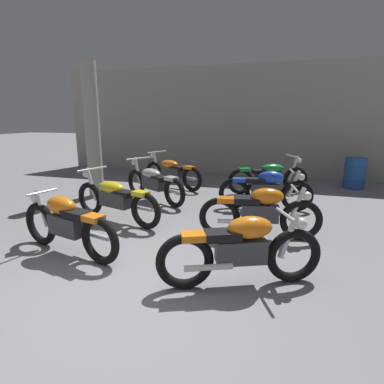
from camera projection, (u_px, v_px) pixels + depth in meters
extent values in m
plane|color=gray|center=(117.00, 297.00, 3.44)|extent=(60.00, 60.00, 0.00)
cube|color=#9E998E|center=(237.00, 121.00, 10.39)|extent=(12.65, 0.24, 3.60)
cylinder|color=#9E998E|center=(93.00, 131.00, 7.51)|extent=(0.36, 0.36, 3.20)
torus|color=black|center=(41.00, 224.00, 4.80)|extent=(0.68, 0.27, 0.67)
torus|color=black|center=(100.00, 241.00, 4.14)|extent=(0.68, 0.27, 0.67)
cylinder|color=silver|center=(42.00, 208.00, 4.70)|extent=(0.25, 0.13, 0.56)
cube|color=#38383D|center=(67.00, 225.00, 4.45)|extent=(0.61, 0.37, 0.28)
ellipsoid|color=orange|center=(61.00, 205.00, 4.43)|extent=(0.57, 0.40, 0.26)
cube|color=black|center=(77.00, 214.00, 4.29)|extent=(0.45, 0.33, 0.10)
cube|color=orange|center=(93.00, 218.00, 4.12)|extent=(0.32, 0.26, 0.08)
cylinder|color=silver|center=(42.00, 192.00, 4.61)|extent=(0.15, 0.47, 0.04)
sphere|color=white|center=(35.00, 198.00, 4.74)|extent=(0.14, 0.14, 0.14)
cylinder|color=silver|center=(95.00, 235.00, 4.38)|extent=(0.55, 0.20, 0.07)
torus|color=black|center=(90.00, 199.00, 6.28)|extent=(0.67, 0.30, 0.67)
torus|color=black|center=(146.00, 211.00, 5.46)|extent=(0.67, 0.30, 0.67)
cylinder|color=silver|center=(92.00, 184.00, 6.16)|extent=(0.28, 0.15, 0.66)
cube|color=#38383D|center=(116.00, 199.00, 5.85)|extent=(0.70, 0.42, 0.28)
ellipsoid|color=yellow|center=(111.00, 187.00, 5.85)|extent=(0.67, 0.48, 0.22)
cube|color=black|center=(124.00, 194.00, 5.69)|extent=(0.45, 0.35, 0.10)
cube|color=yellow|center=(141.00, 193.00, 5.45)|extent=(0.33, 0.27, 0.08)
cylinder|color=silver|center=(92.00, 169.00, 6.06)|extent=(0.23, 0.66, 0.04)
sphere|color=white|center=(86.00, 174.00, 6.19)|extent=(0.14, 0.14, 0.14)
cylinder|color=silver|center=(140.00, 208.00, 5.71)|extent=(0.55, 0.23, 0.07)
torus|color=black|center=(136.00, 182.00, 7.83)|extent=(0.64, 0.43, 0.67)
torus|color=black|center=(174.00, 193.00, 6.76)|extent=(0.64, 0.43, 0.67)
cylinder|color=silver|center=(138.00, 171.00, 7.70)|extent=(0.27, 0.20, 0.66)
cube|color=#38383D|center=(154.00, 183.00, 7.27)|extent=(0.69, 0.54, 0.28)
ellipsoid|color=#B7B7BC|center=(151.00, 173.00, 7.29)|extent=(0.68, 0.58, 0.22)
cube|color=black|center=(159.00, 178.00, 7.08)|extent=(0.47, 0.41, 0.10)
cube|color=#B7B7BC|center=(171.00, 179.00, 6.76)|extent=(0.34, 0.31, 0.08)
cylinder|color=silver|center=(138.00, 158.00, 7.59)|extent=(0.37, 0.61, 0.04)
sphere|color=white|center=(134.00, 162.00, 7.76)|extent=(0.14, 0.14, 0.14)
cylinder|color=silver|center=(172.00, 191.00, 7.03)|extent=(0.51, 0.34, 0.07)
torus|color=black|center=(154.00, 173.00, 9.21)|extent=(0.65, 0.38, 0.67)
torus|color=black|center=(192.00, 179.00, 8.24)|extent=(0.65, 0.38, 0.67)
cylinder|color=silver|center=(156.00, 162.00, 9.08)|extent=(0.28, 0.18, 0.66)
cube|color=#38383D|center=(172.00, 172.00, 8.70)|extent=(0.70, 0.49, 0.28)
ellipsoid|color=orange|center=(169.00, 164.00, 8.71)|extent=(0.68, 0.54, 0.22)
cube|color=black|center=(178.00, 168.00, 8.52)|extent=(0.46, 0.38, 0.10)
cube|color=orange|center=(189.00, 168.00, 8.23)|extent=(0.34, 0.30, 0.08)
cylinder|color=silver|center=(157.00, 152.00, 8.97)|extent=(0.32, 0.63, 0.04)
sphere|color=white|center=(152.00, 156.00, 9.13)|extent=(0.14, 0.14, 0.14)
cylinder|color=silver|center=(188.00, 178.00, 8.50)|extent=(0.53, 0.29, 0.07)
torus|color=black|center=(294.00, 256.00, 3.70)|extent=(0.66, 0.38, 0.67)
torus|color=black|center=(185.00, 262.00, 3.54)|extent=(0.66, 0.38, 0.67)
cylinder|color=silver|center=(289.00, 235.00, 3.63)|extent=(0.25, 0.16, 0.56)
cube|color=#38383D|center=(241.00, 251.00, 3.60)|extent=(0.62, 0.45, 0.28)
ellipsoid|color=orange|center=(250.00, 227.00, 3.54)|extent=(0.59, 0.47, 0.26)
cube|color=black|center=(222.00, 235.00, 3.52)|extent=(0.46, 0.38, 0.10)
cube|color=orange|center=(194.00, 237.00, 3.48)|extent=(0.34, 0.30, 0.08)
cylinder|color=silver|center=(285.00, 214.00, 3.56)|extent=(0.23, 0.45, 0.04)
sphere|color=white|center=(301.00, 224.00, 3.61)|extent=(0.14, 0.14, 0.14)
cylinder|color=silver|center=(208.00, 267.00, 3.45)|extent=(0.53, 0.29, 0.07)
torus|color=black|center=(301.00, 220.00, 4.96)|extent=(0.68, 0.23, 0.67)
torus|color=black|center=(219.00, 217.00, 5.12)|extent=(0.68, 0.23, 0.67)
cylinder|color=silver|center=(297.00, 204.00, 4.91)|extent=(0.25, 0.11, 0.56)
cube|color=#38383D|center=(260.00, 213.00, 5.02)|extent=(0.61, 0.34, 0.28)
ellipsoid|color=orange|center=(267.00, 196.00, 4.94)|extent=(0.56, 0.37, 0.26)
cube|color=black|center=(247.00, 200.00, 4.99)|extent=(0.44, 0.31, 0.10)
cube|color=orange|center=(226.00, 200.00, 5.03)|extent=(0.31, 0.25, 0.08)
cylinder|color=silver|center=(294.00, 188.00, 4.86)|extent=(0.12, 0.48, 0.04)
sphere|color=white|center=(307.00, 196.00, 4.86)|extent=(0.14, 0.14, 0.14)
cylinder|color=silver|center=(235.00, 222.00, 4.97)|extent=(0.55, 0.17, 0.07)
torus|color=black|center=(297.00, 196.00, 6.49)|extent=(0.68, 0.20, 0.67)
torus|color=black|center=(234.00, 194.00, 6.69)|extent=(0.68, 0.20, 0.67)
cylinder|color=silver|center=(294.00, 184.00, 6.45)|extent=(0.25, 0.10, 0.56)
cube|color=#38383D|center=(265.00, 190.00, 6.57)|extent=(0.60, 0.32, 0.28)
ellipsoid|color=blue|center=(271.00, 177.00, 6.49)|extent=(0.55, 0.35, 0.26)
cube|color=black|center=(255.00, 180.00, 6.56)|extent=(0.43, 0.29, 0.10)
cube|color=blue|center=(239.00, 180.00, 6.61)|extent=(0.31, 0.24, 0.08)
cylinder|color=silver|center=(292.00, 171.00, 6.39)|extent=(0.10, 0.48, 0.04)
sphere|color=white|center=(301.00, 177.00, 6.39)|extent=(0.14, 0.14, 0.14)
cylinder|color=silver|center=(246.00, 196.00, 6.54)|extent=(0.55, 0.15, 0.07)
torus|color=black|center=(295.00, 180.00, 8.19)|extent=(0.65, 0.39, 0.67)
torus|color=black|center=(240.00, 181.00, 7.96)|extent=(0.65, 0.39, 0.67)
cylinder|color=silver|center=(293.00, 168.00, 8.10)|extent=(0.28, 0.18, 0.66)
cube|color=#38383D|center=(268.00, 177.00, 8.05)|extent=(0.70, 0.51, 0.28)
ellipsoid|color=#197F33|center=(273.00, 168.00, 8.01)|extent=(0.68, 0.55, 0.22)
cube|color=black|center=(261.00, 172.00, 7.99)|extent=(0.46, 0.39, 0.10)
cube|color=#197F33|center=(245.00, 170.00, 7.91)|extent=(0.34, 0.30, 0.08)
cylinder|color=silver|center=(292.00, 156.00, 8.02)|extent=(0.33, 0.63, 0.04)
sphere|color=white|center=(299.00, 161.00, 8.08)|extent=(0.14, 0.14, 0.14)
cylinder|color=silver|center=(251.00, 183.00, 7.88)|extent=(0.52, 0.30, 0.07)
cylinder|color=#23519E|center=(355.00, 173.00, 8.63)|extent=(0.56, 0.56, 0.85)
torus|color=#23519E|center=(355.00, 167.00, 8.59)|extent=(0.59, 0.59, 0.03)
torus|color=#23519E|center=(354.00, 179.00, 8.67)|extent=(0.59, 0.59, 0.03)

